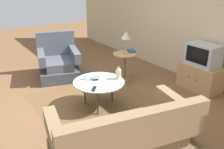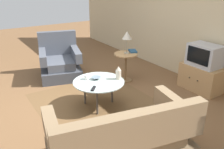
# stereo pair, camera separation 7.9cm
# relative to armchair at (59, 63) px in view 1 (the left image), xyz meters

# --- Properties ---
(ground_plane) EXTENTS (16.00, 16.00, 0.00)m
(ground_plane) POSITION_rel_armchair_xyz_m (1.54, -0.12, -0.32)
(ground_plane) COLOR brown
(back_wall) EXTENTS (9.00, 0.12, 2.70)m
(back_wall) POSITION_rel_armchair_xyz_m (1.54, 2.41, 1.03)
(back_wall) COLOR #CCB78E
(back_wall) RESTS_ON ground
(area_rug) EXTENTS (2.31, 1.97, 0.00)m
(area_rug) POSITION_rel_armchair_xyz_m (1.69, 0.03, -0.32)
(area_rug) COLOR brown
(area_rug) RESTS_ON ground
(armchair) EXTENTS (1.13, 1.08, 0.96)m
(armchair) POSITION_rel_armchair_xyz_m (0.00, 0.00, 0.00)
(armchair) COLOR #3E424B
(armchair) RESTS_ON ground
(couch) EXTENTS (1.20, 1.84, 0.85)m
(couch) POSITION_rel_armchair_xyz_m (3.01, -0.42, -0.02)
(couch) COLOR brown
(couch) RESTS_ON ground
(coffee_table) EXTENTS (0.87, 0.87, 0.47)m
(coffee_table) POSITION_rel_armchair_xyz_m (1.69, 0.03, 0.12)
(coffee_table) COLOR #B2C6C1
(coffee_table) RESTS_ON ground
(side_table) EXTENTS (0.50, 0.50, 0.62)m
(side_table) POSITION_rel_armchair_xyz_m (1.04, 1.07, 0.13)
(side_table) COLOR tan
(side_table) RESTS_ON ground
(tv_stand) EXTENTS (0.80, 0.49, 0.51)m
(tv_stand) POSITION_rel_armchair_xyz_m (2.22, 2.07, -0.06)
(tv_stand) COLOR tan
(tv_stand) RESTS_ON ground
(television) EXTENTS (0.59, 0.42, 0.42)m
(television) POSITION_rel_armchair_xyz_m (2.22, 2.07, 0.40)
(television) COLOR #B7B7BC
(television) RESTS_ON tv_stand
(table_lamp) EXTENTS (0.20, 0.20, 0.47)m
(table_lamp) POSITION_rel_armchair_xyz_m (1.04, 1.09, 0.67)
(table_lamp) COLOR #9E937A
(table_lamp) RESTS_ON side_table
(vase) EXTENTS (0.10, 0.10, 0.23)m
(vase) POSITION_rel_armchair_xyz_m (1.79, 0.36, 0.27)
(vase) COLOR beige
(vase) RESTS_ON coffee_table
(mug) EXTENTS (0.11, 0.07, 0.08)m
(mug) POSITION_rel_armchair_xyz_m (1.50, -0.10, 0.20)
(mug) COLOR white
(mug) RESTS_ON coffee_table
(bowl) EXTENTS (0.17, 0.17, 0.04)m
(bowl) POSITION_rel_armchair_xyz_m (1.59, 0.04, 0.18)
(bowl) COLOR slate
(bowl) RESTS_ON coffee_table
(tv_remote_dark) EXTENTS (0.15, 0.15, 0.02)m
(tv_remote_dark) POSITION_rel_armchair_xyz_m (1.91, -0.19, 0.17)
(tv_remote_dark) COLOR black
(tv_remote_dark) RESTS_ON coffee_table
(book) EXTENTS (0.27, 0.23, 0.03)m
(book) POSITION_rel_armchair_xyz_m (1.02, 1.27, 0.32)
(book) COLOR navy
(book) RESTS_ON side_table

